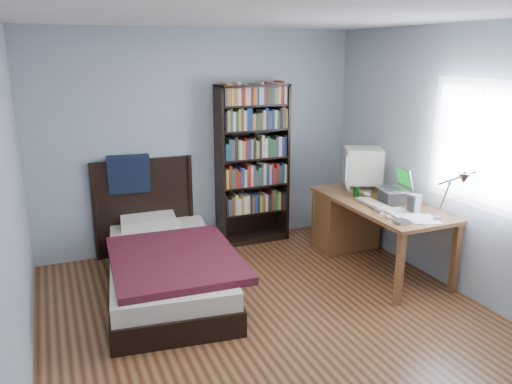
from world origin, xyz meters
The scene contains 14 objects.
room centered at (0.03, 0.00, 1.25)m, with size 4.20×4.24×2.50m.
desk centered at (1.50, 1.14, 0.42)m, with size 0.75×1.65×0.73m.
crt_monitor centered at (1.58, 1.17, 1.01)m, with size 0.57×0.53×0.49m.
laptop centered at (1.60, 0.61, 0.83)m, with size 0.34×0.33×0.37m.
desk_lamp centered at (1.52, -0.34, 1.18)m, with size 0.21×0.47×0.56m.
keyboard centered at (1.38, 0.62, 0.74)m, with size 0.16×0.41×0.03m, color beige.
speaker centered at (1.59, 0.26, 0.82)m, with size 0.09×0.09×0.18m, color gray.
soda_can centered at (1.39, 0.95, 0.79)m, with size 0.06×0.06×0.12m, color #083607.
mouse centered at (1.51, 0.93, 0.75)m, with size 0.07×0.11×0.04m, color silver.
phone_silver centered at (1.29, 0.40, 0.74)m, with size 0.05×0.09×0.02m, color #B3B3B8.
phone_grey centered at (1.26, 0.21, 0.74)m, with size 0.04×0.08×0.02m, color gray.
external_drive centered at (1.27, 0.04, 0.74)m, with size 0.11×0.11×0.02m, color gray.
bookshelf centered at (0.58, 1.94, 0.95)m, with size 0.85×0.30×1.89m.
bed centered at (-0.69, 1.13, 0.25)m, with size 1.33×2.25×1.16m.
Camera 1 is at (-1.62, -3.40, 2.23)m, focal length 35.00 mm.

